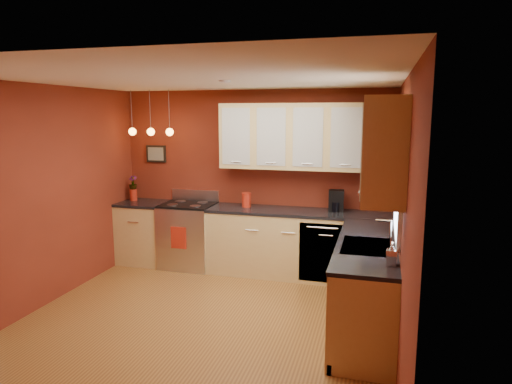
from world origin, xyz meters
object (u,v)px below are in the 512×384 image
(gas_range, at_px, (189,235))
(red_canister, at_px, (246,200))
(sink, at_px, (367,248))
(coffee_maker, at_px, (336,201))
(soap_pump, at_px, (392,254))

(gas_range, height_order, red_canister, red_canister)
(sink, relative_size, coffee_maker, 2.40)
(sink, bearing_deg, red_canister, 138.22)
(red_canister, xyz_separation_m, coffee_maker, (1.27, 0.06, 0.03))
(gas_range, xyz_separation_m, coffee_maker, (2.15, 0.11, 0.59))
(coffee_maker, relative_size, soap_pump, 1.41)
(gas_range, relative_size, soap_pump, 5.38)
(sink, height_order, red_canister, sink)
(gas_range, bearing_deg, coffee_maker, 2.92)
(red_canister, height_order, soap_pump, same)
(soap_pump, bearing_deg, red_canister, 132.97)
(red_canister, xyz_separation_m, soap_pump, (1.96, -2.10, -0.00))
(gas_range, bearing_deg, soap_pump, -35.80)
(coffee_maker, bearing_deg, soap_pump, -74.94)
(gas_range, relative_size, sink, 1.59)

